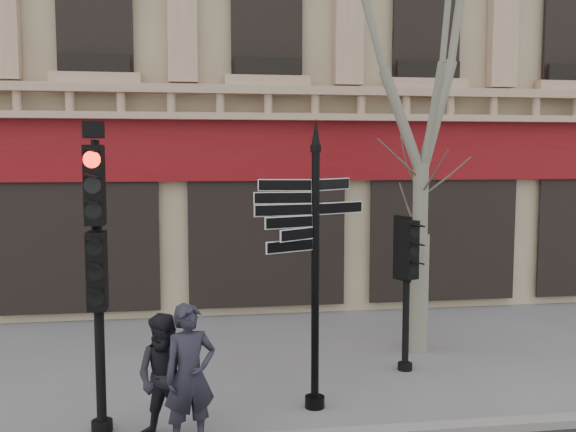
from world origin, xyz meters
The scene contains 7 objects.
ground centered at (0.00, 0.00, 0.00)m, with size 80.00×80.00×0.00m, color slate.
fingerpost centered at (0.06, -0.33, 2.69)m, with size 2.04×2.04×4.00m.
traffic_signal_main centered at (-2.76, -0.70, 2.48)m, with size 0.43×0.31×3.92m.
traffic_signal_secondary centered at (1.82, 0.99, 1.72)m, with size 0.50×0.43×2.47m.
plane_tree centered at (2.36, 1.91, 5.72)m, with size 3.07×3.07×8.16m.
pedestrian_a centered at (-1.64, -1.30, 0.88)m, with size 0.64×0.42×1.76m, color #22222D.
pedestrian_b centered at (-1.94, -1.07, 0.79)m, with size 0.77×0.60×1.58m, color black.
Camera 1 is at (-1.57, -8.82, 3.52)m, focal length 40.00 mm.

